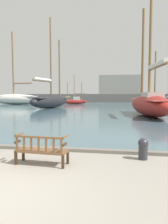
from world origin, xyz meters
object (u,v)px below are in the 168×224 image
at_px(sailboat_nearest_starboard, 75,101).
at_px(sailboat_outer_starboard, 150,103).
at_px(sailboat_distant_harbor, 15,99).
at_px(mooring_bollard, 143,148).
at_px(park_bench, 41,150).
at_px(sailboat_mid_port, 51,100).

relative_size(sailboat_nearest_starboard, sailboat_outer_starboard, 0.45).
relative_size(sailboat_distant_harbor, mooring_bollard, 20.86).
bearing_deg(sailboat_nearest_starboard, sailboat_outer_starboard, -62.14).
xyz_separation_m(park_bench, mooring_bollard, (3.13, 1.09, -0.07)).
xyz_separation_m(sailboat_mid_port, sailboat_outer_starboard, (13.51, -10.20, 0.04)).
bearing_deg(sailboat_distant_harbor, mooring_bollard, -57.18).
bearing_deg(sailboat_nearest_starboard, sailboat_mid_port, -93.97).
height_order(sailboat_nearest_starboard, sailboat_distant_harbor, sailboat_distant_harbor).
height_order(park_bench, sailboat_outer_starboard, sailboat_outer_starboard).
bearing_deg(sailboat_distant_harbor, sailboat_outer_starboard, -39.85).
relative_size(park_bench, sailboat_outer_starboard, 0.11).
relative_size(sailboat_mid_port, sailboat_outer_starboard, 0.96).
bearing_deg(sailboat_nearest_starboard, sailboat_distant_harbor, -165.80).
bearing_deg(sailboat_nearest_starboard, mooring_bollard, -74.61).
bearing_deg(sailboat_mid_port, park_bench, -72.08).
xyz_separation_m(park_bench, sailboat_mid_port, (-8.40, 25.98, 0.84)).
bearing_deg(sailboat_outer_starboard, park_bench, -107.94).
bearing_deg(sailboat_nearest_starboard, park_bench, -79.32).
height_order(park_bench, sailboat_nearest_starboard, sailboat_nearest_starboard).
relative_size(sailboat_outer_starboard, mooring_bollard, 19.90).
height_order(sailboat_distant_harbor, sailboat_mid_port, sailboat_distant_harbor).
bearing_deg(park_bench, sailboat_nearest_starboard, 100.68).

